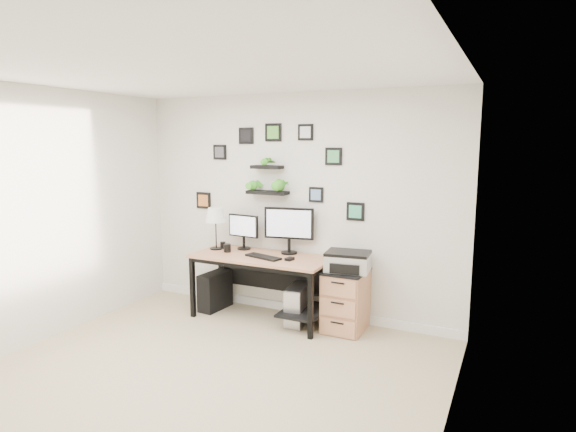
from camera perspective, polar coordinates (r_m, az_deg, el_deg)
The scene contains 14 objects.
room at distance 5.94m, azimuth 0.60°, elevation -10.82°, with size 4.00×4.00×4.00m.
desk at distance 5.58m, azimuth -2.73°, elevation -5.92°, with size 1.60×0.70×0.75m.
monitor_left at distance 5.83m, azimuth -5.30°, elevation -1.56°, with size 0.42×0.18×0.43m.
monitor_right at distance 5.56m, azimuth 0.11°, elevation -1.26°, with size 0.58×0.22×0.54m.
keyboard at distance 5.43m, azimuth -2.95°, elevation -4.86°, with size 0.45×0.14×0.02m, color black.
mouse at distance 5.31m, azimuth 0.19°, elevation -5.12°, with size 0.07×0.10×0.03m, color black.
table_lamp at distance 5.86m, azimuth -8.58°, elevation 0.01°, with size 0.25×0.25×0.51m.
mug at distance 5.75m, azimuth -7.21°, elevation -3.79°, with size 0.09×0.09×0.10m, color black.
pen_cup at distance 5.94m, azimuth -7.73°, elevation -3.44°, with size 0.06×0.06×0.08m, color black.
pc_tower_black at distance 6.06m, azimuth -8.63°, elevation -8.75°, with size 0.20×0.45×0.45m, color black.
pc_tower_grey at distance 5.53m, azimuth 1.10°, elevation -10.49°, with size 0.25×0.46×0.43m.
file_cabinet at distance 5.35m, azimuth 6.84°, elevation -9.88°, with size 0.43×0.53×0.67m.
printer at distance 5.21m, azimuth 7.10°, elevation -5.35°, with size 0.50×0.42×0.21m.
wall_decor at distance 5.67m, azimuth -2.10°, elevation 5.02°, with size 2.24×0.18×1.08m.
Camera 1 is at (2.36, -3.08, 2.04)m, focal length 30.00 mm.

